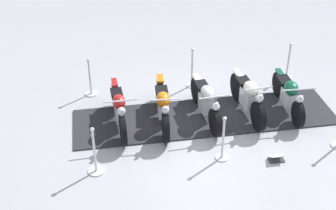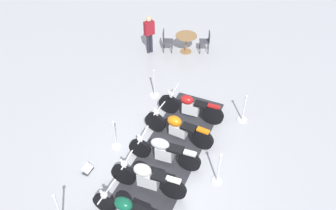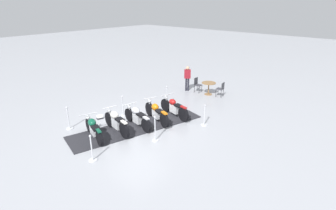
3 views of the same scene
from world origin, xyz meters
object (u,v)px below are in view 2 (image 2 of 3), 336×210
(motorcycle_cream, at_px, (147,178))
(cafe_table, at_px, (186,39))
(motorcycle_chrome, at_px, (163,151))
(bystander_person, at_px, (149,31))
(motorcycle_maroon, at_px, (190,107))
(cafe_chair_across_table, at_px, (206,40))
(info_placard, at_px, (88,170))
(cafe_chair_near_table, at_px, (166,40))
(stanchion_left_front, at_px, (243,112))
(motorcycle_copper, at_px, (177,128))
(stanchion_left_mid, at_px, (218,172))
(stanchion_right_mid, at_px, (115,138))
(stanchion_right_front, at_px, (154,88))

(motorcycle_cream, relative_size, cafe_table, 2.39)
(motorcycle_chrome, relative_size, bystander_person, 1.31)
(motorcycle_maroon, bearing_deg, cafe_chair_across_table, -80.46)
(info_placard, distance_m, cafe_chair_near_table, 6.77)
(cafe_table, bearing_deg, info_placard, -106.92)
(motorcycle_maroon, height_order, stanchion_left_front, motorcycle_maroon)
(motorcycle_copper, xyz_separation_m, stanchion_left_mid, (1.30, -1.43, -0.09))
(cafe_chair_near_table, bearing_deg, stanchion_left_front, -54.88)
(motorcycle_copper, relative_size, bystander_person, 1.35)
(cafe_table, xyz_separation_m, cafe_chair_across_table, (0.81, 0.11, -0.04))
(motorcycle_chrome, bearing_deg, info_placard, 27.47)
(cafe_chair_across_table, distance_m, bystander_person, 2.35)
(motorcycle_cream, height_order, stanchion_right_mid, stanchion_right_mid)
(motorcycle_copper, bearing_deg, motorcycle_chrome, 94.15)
(stanchion_right_front, distance_m, bystander_person, 2.95)
(stanchion_left_mid, relative_size, cafe_table, 1.29)
(stanchion_right_mid, bearing_deg, motorcycle_cream, -48.84)
(cafe_chair_near_table, bearing_deg, cafe_chair_across_table, 1.83)
(motorcycle_maroon, height_order, cafe_chair_near_table, motorcycle_maroon)
(cafe_chair_across_table, bearing_deg, motorcycle_cream, 73.94)
(stanchion_right_front, bearing_deg, bystander_person, 104.04)
(stanchion_right_mid, bearing_deg, stanchion_left_front, 25.23)
(motorcycle_chrome, bearing_deg, cafe_chair_near_table, -71.13)
(stanchion_left_mid, distance_m, cafe_chair_near_table, 6.89)
(stanchion_right_mid, xyz_separation_m, cafe_table, (1.48, 5.68, 0.20))
(motorcycle_maroon, bearing_deg, stanchion_left_front, -161.28)
(motorcycle_copper, height_order, cafe_chair_near_table, motorcycle_copper)
(cafe_chair_near_table, height_order, cafe_chair_across_table, cafe_chair_near_table)
(stanchion_right_mid, height_order, cafe_chair_near_table, stanchion_right_mid)
(motorcycle_chrome, relative_size, motorcycle_cream, 1.02)
(motorcycle_maroon, bearing_deg, motorcycle_copper, 87.79)
(motorcycle_copper, height_order, info_placard, motorcycle_copper)
(stanchion_right_front, relative_size, stanchion_left_mid, 0.99)
(info_placard, bearing_deg, bystander_person, 10.07)
(motorcycle_maroon, distance_m, cafe_chair_near_table, 4.25)
(bystander_person, bearing_deg, motorcycle_cream, -29.78)
(motorcycle_copper, distance_m, motorcycle_chrome, 1.05)
(motorcycle_chrome, height_order, cafe_table, motorcycle_chrome)
(cafe_chair_across_table, bearing_deg, stanchion_right_front, 55.74)
(stanchion_right_mid, xyz_separation_m, cafe_chair_near_table, (0.66, 5.62, 0.15))
(motorcycle_chrome, distance_m, stanchion_left_front, 3.16)
(cafe_table, distance_m, cafe_chair_across_table, 0.82)
(stanchion_right_front, bearing_deg, stanchion_right_mid, -105.08)
(cafe_table, xyz_separation_m, cafe_chair_near_table, (-0.82, -0.06, -0.05))
(motorcycle_maroon, distance_m, info_placard, 3.73)
(motorcycle_cream, bearing_deg, bystander_person, -68.81)
(motorcycle_chrome, height_order, motorcycle_cream, motorcycle_cream)
(motorcycle_chrome, relative_size, cafe_chair_across_table, 2.33)
(stanchion_right_front, height_order, cafe_chair_near_table, stanchion_right_front)
(motorcycle_maroon, xyz_separation_m, stanchion_right_front, (-1.35, 1.01, -0.17))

